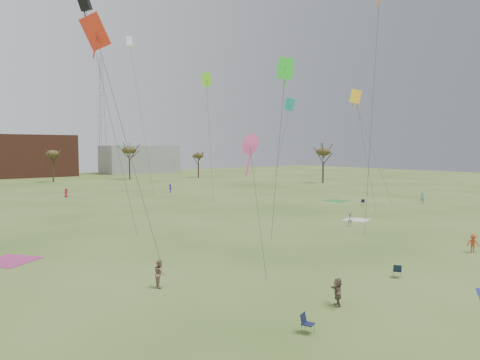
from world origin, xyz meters
TOP-DOWN VIEW (x-y plane):
  - ground at (0.00, 0.00)m, footprint 260.00×260.00m
  - spectator_fore_b at (-11.73, 4.73)m, footprint 0.82×0.95m
  - spectator_fore_c at (-5.78, -3.86)m, footprint 1.19×1.38m
  - flyer_mid_b at (12.13, -2.67)m, footprint 1.06×1.09m
  - flyer_mid_c at (38.44, 16.72)m, footprint 0.74×0.65m
  - spectator_mid_e at (14.08, 10.89)m, footprint 0.97×0.93m
  - flyer_far_b at (-1.63, 57.71)m, footprint 0.88×0.79m
  - flyer_far_c at (15.97, 53.79)m, footprint 0.74×1.11m
  - blanket_cream at (17.91, 13.05)m, footprint 3.38×3.38m
  - blanket_plum at (-17.65, 17.04)m, footprint 4.81×4.81m
  - blanket_olive at (30.55, 26.63)m, footprint 3.39×3.39m
  - camp_chair_left at (-9.54, -5.29)m, footprint 0.66×0.69m
  - camp_chair_center at (1.31, -2.85)m, footprint 0.74×0.73m
  - camp_chair_right at (29.30, 20.69)m, footprint 0.72×0.70m
  - kites_aloft at (0.72, 29.07)m, footprint 62.72×47.94m
  - tree_line at (-2.85, 79.12)m, footprint 117.44×49.32m
  - building_brick at (5.00, 120.00)m, footprint 26.00×16.00m
  - building_grey at (40.00, 118.00)m, footprint 24.00×12.00m
  - radio_tower at (30.00, 125.00)m, footprint 1.51×1.72m

SIDE VIEW (x-z plane):
  - ground at x=0.00m, z-range 0.00..0.00m
  - blanket_cream at x=17.91m, z-range -0.01..0.02m
  - blanket_plum at x=-17.65m, z-range -0.01..0.02m
  - blanket_olive at x=30.55m, z-range -0.01..0.02m
  - camp_chair_left at x=-9.54m, z-range -0.18..0.69m
  - camp_chair_center at x=1.31m, z-range -0.18..0.69m
  - camp_chair_right at x=29.30m, z-range -0.18..0.69m
  - flyer_mid_b at x=12.13m, z-range 0.00..1.49m
  - spectator_fore_c at x=-5.78m, z-range 0.00..1.50m
  - flyer_far_b at x=-1.63m, z-range 0.00..1.51m
  - spectator_mid_e at x=14.08m, z-range 0.00..1.57m
  - flyer_far_c at x=15.97m, z-range 0.00..1.61m
  - spectator_fore_b at x=-11.73m, z-range 0.00..1.67m
  - flyer_mid_c at x=38.44m, z-range 0.00..1.71m
  - building_grey at x=40.00m, z-range 0.00..9.00m
  - building_brick at x=5.00m, z-range 0.00..12.00m
  - tree_line at x=-2.85m, z-range 2.63..11.54m
  - radio_tower at x=30.00m, z-range -1.29..39.71m
  - kites_aloft at x=0.72m, z-range 7.05..31.62m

